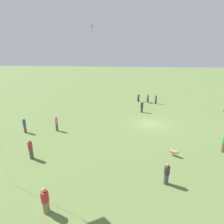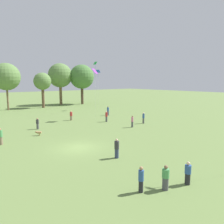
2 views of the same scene
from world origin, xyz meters
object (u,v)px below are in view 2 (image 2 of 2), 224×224
at_px(person_6, 71,116).
at_px(person_11, 108,111).
at_px(person_2, 143,118).
at_px(person_3, 132,121).
at_px(dog_1, 38,132).
at_px(person_7, 166,178).
at_px(kite_4, 98,73).
at_px(person_8, 106,116).
at_px(person_9, 188,173).
at_px(person_1, 117,148).
at_px(person_0, 0,137).
at_px(person_4, 141,179).
at_px(kite_5, 95,72).
at_px(kite_2, 95,66).
at_px(person_5, 38,124).

distance_m(person_6, person_11, 8.44).
xyz_separation_m(person_2, person_6, (-7.86, 9.95, -0.10)).
xyz_separation_m(person_3, person_6, (-4.40, 10.95, -0.07)).
bearing_deg(person_11, dog_1, 111.20).
bearing_deg(person_7, kite_4, 117.50).
bearing_deg(person_8, person_9, -30.40).
bearing_deg(kite_4, person_9, 168.97).
bearing_deg(person_1, person_0, 119.80).
xyz_separation_m(person_4, person_9, (3.22, -1.23, -0.07)).
xyz_separation_m(person_0, kite_5, (16.96, 6.66, 7.50)).
bearing_deg(person_8, kite_2, 146.99).
distance_m(person_5, person_7, 22.62).
height_order(person_6, dog_1, person_6).
height_order(person_3, person_8, person_8).
distance_m(person_3, person_7, 18.94).
relative_size(person_7, kite_5, 0.18).
bearing_deg(kite_4, kite_5, 158.05).
bearing_deg(kite_4, person_1, 163.05).
xyz_separation_m(person_3, person_9, (-9.71, -15.53, -0.11)).
bearing_deg(person_9, person_1, -130.46).
bearing_deg(person_1, kite_5, 57.65).
bearing_deg(person_0, person_6, -150.17).
bearing_deg(person_8, person_11, 133.56).
bearing_deg(person_5, person_6, -29.73).
distance_m(person_7, dog_1, 18.91).
distance_m(person_4, person_9, 3.45).
distance_m(person_2, person_6, 12.68).
bearing_deg(kite_2, person_3, 17.71).
bearing_deg(person_7, person_4, -151.49).
height_order(person_7, kite_5, kite_5).
distance_m(kite_2, kite_4, 3.77).
relative_size(person_6, kite_4, 0.18).
relative_size(person_4, person_11, 0.92).
distance_m(person_3, person_4, 19.28).
relative_size(person_4, dog_1, 2.26).
xyz_separation_m(person_2, person_7, (-14.94, -16.06, -0.13)).
bearing_deg(person_0, person_7, 105.67).
relative_size(person_1, person_3, 1.02).
distance_m(person_5, kite_4, 24.31).
distance_m(person_5, dog_1, 3.99).
relative_size(person_0, person_11, 1.01).
distance_m(person_11, dog_1, 18.47).
bearing_deg(person_3, kite_5, -140.81).
bearing_deg(person_2, person_3, -76.12).
distance_m(person_4, person_11, 30.69).
height_order(person_2, kite_2, kite_2).
height_order(person_8, kite_5, kite_5).
distance_m(person_1, person_2, 16.73).
bearing_deg(person_11, person_9, 150.15).
distance_m(person_3, person_8, 5.94).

